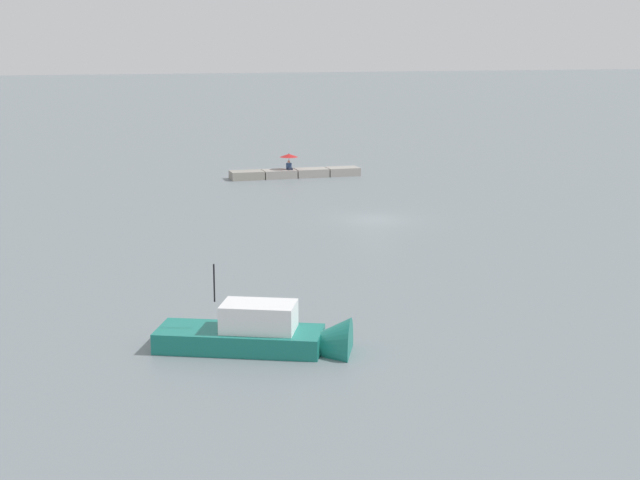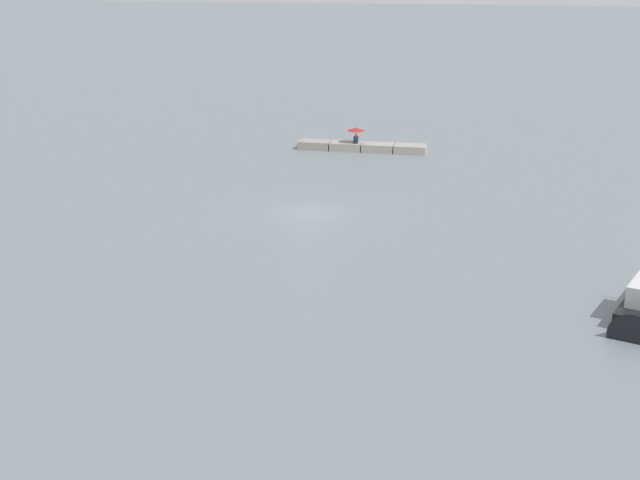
% 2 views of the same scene
% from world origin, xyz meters
% --- Properties ---
extents(ground_plane, '(500.00, 500.00, 0.00)m').
position_xyz_m(ground_plane, '(0.00, 0.00, 0.00)').
color(ground_plane, slate).
extents(seawall_pier, '(10.57, 1.71, 0.66)m').
position_xyz_m(seawall_pier, '(-0.00, -19.06, 0.33)').
color(seawall_pier, gray).
rests_on(seawall_pier, ground_plane).
extents(person_seated_blue_left, '(0.43, 0.63, 0.73)m').
position_xyz_m(person_seated_blue_left, '(0.53, -18.97, 0.91)').
color(person_seated_blue_left, '#1E2333').
rests_on(person_seated_blue_left, seawall_pier).
extents(umbrella_open_red, '(1.46, 1.46, 1.31)m').
position_xyz_m(umbrella_open_red, '(0.54, -19.02, 1.78)').
color(umbrella_open_red, black).
rests_on(umbrella_open_red, seawall_pier).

